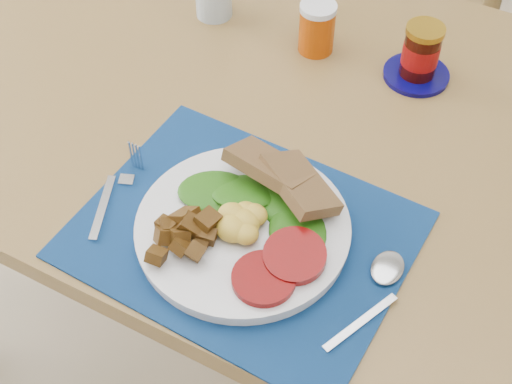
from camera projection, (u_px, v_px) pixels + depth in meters
table at (286, 145)px, 1.26m from camera, size 1.40×0.90×0.75m
placemat at (243, 234)px, 1.02m from camera, size 0.47×0.38×0.00m
breakfast_plate at (238, 225)px, 1.00m from camera, size 0.30×0.30×0.07m
fork at (118, 190)px, 1.07m from camera, size 0.06×0.17×0.00m
spoon at (379, 284)px, 0.96m from camera, size 0.06×0.19×0.01m
juice_glass at (317, 29)px, 1.27m from camera, size 0.06×0.06×0.09m
jam_on_saucer at (420, 56)px, 1.21m from camera, size 0.12×0.12×0.10m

